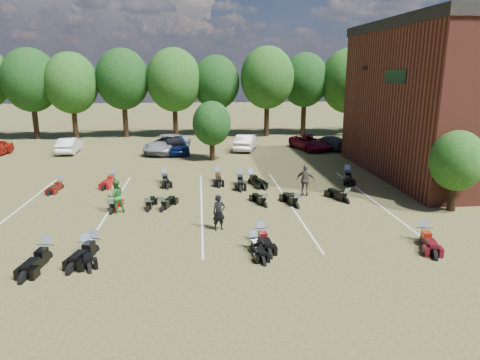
{
  "coord_description": "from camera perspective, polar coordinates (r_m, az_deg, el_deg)",
  "views": [
    {
      "loc": [
        -3.01,
        -19.91,
        7.44
      ],
      "look_at": [
        -0.74,
        4.0,
        1.2
      ],
      "focal_mm": 32.0,
      "sensor_mm": 36.0,
      "label": 1
    }
  ],
  "objects": [
    {
      "name": "motorcycle_7",
      "position": [
        23.84,
        -16.68,
        -4.25
      ],
      "size": [
        0.78,
        2.07,
        1.14
      ],
      "primitive_type": null,
      "rotation": [
        0.0,
        0.0,
        3.08
      ],
      "color": "#930C0A",
      "rests_on": "ground"
    },
    {
      "name": "person_black",
      "position": [
        20.3,
        -2.83,
        -4.37
      ],
      "size": [
        0.72,
        0.57,
        1.72
      ],
      "primitive_type": "imported",
      "rotation": [
        0.0,
        0.0,
        0.29
      ],
      "color": "black",
      "rests_on": "ground"
    },
    {
      "name": "motorcycle_6",
      "position": [
        20.87,
        23.23,
        -7.56
      ],
      "size": [
        1.33,
        2.51,
        1.33
      ],
      "primitive_type": null,
      "rotation": [
        0.0,
        0.0,
        -0.25
      ],
      "color": "#4B0A14",
      "rests_on": "ground"
    },
    {
      "name": "motorcycle_15",
      "position": [
        30.0,
        -16.56,
        -0.41
      ],
      "size": [
        1.09,
        2.41,
        1.29
      ],
      "primitive_type": null,
      "rotation": [
        0.0,
        0.0,
        -0.16
      ],
      "color": "#A00B10",
      "rests_on": "ground"
    },
    {
      "name": "person_grey",
      "position": [
        25.94,
        8.72,
        -0.04
      ],
      "size": [
        1.23,
        0.93,
        1.95
      ],
      "primitive_type": "imported",
      "rotation": [
        0.0,
        0.0,
        2.69
      ],
      "color": "#534F47",
      "rests_on": "ground"
    },
    {
      "name": "motorcycle_10",
      "position": [
        23.72,
        -12.11,
        -4.05
      ],
      "size": [
        0.79,
        2.05,
        1.12
      ],
      "primitive_type": null,
      "rotation": [
        0.0,
        0.0,
        3.06
      ],
      "color": "black",
      "rests_on": "ground"
    },
    {
      "name": "motorcycle_3",
      "position": [
        18.45,
        1.8,
        -9.21
      ],
      "size": [
        0.92,
        2.07,
        1.11
      ],
      "primitive_type": null,
      "rotation": [
        0.0,
        0.0,
        0.14
      ],
      "color": "black",
      "rests_on": "ground"
    },
    {
      "name": "motorcycle_14",
      "position": [
        29.78,
        -22.72,
        -1.06
      ],
      "size": [
        0.97,
        2.14,
        1.15
      ],
      "primitive_type": null,
      "rotation": [
        0.0,
        0.0,
        -0.16
      ],
      "color": "#480E0A",
      "rests_on": "ground"
    },
    {
      "name": "car_6",
      "position": [
        41.28,
        9.28,
        4.96
      ],
      "size": [
        3.53,
        5.39,
        1.38
      ],
      "primitive_type": "imported",
      "rotation": [
        0.0,
        0.0,
        0.27
      ],
      "color": "#5E0518",
      "rests_on": "ground"
    },
    {
      "name": "motorcycle_5",
      "position": [
        19.28,
        2.79,
        -8.15
      ],
      "size": [
        0.89,
        2.31,
        1.26
      ],
      "primitive_type": null,
      "rotation": [
        0.0,
        0.0,
        0.08
      ],
      "color": "black",
      "rests_on": "ground"
    },
    {
      "name": "car_4",
      "position": [
        39.4,
        -8.5,
        4.71
      ],
      "size": [
        2.76,
        5.0,
        1.61
      ],
      "primitive_type": "imported",
      "rotation": [
        0.0,
        0.0,
        0.19
      ],
      "color": "navy",
      "rests_on": "ground"
    },
    {
      "name": "motorcycle_9",
      "position": [
        23.57,
        -10.23,
        -4.08
      ],
      "size": [
        1.31,
        2.21,
        1.17
      ],
      "primitive_type": null,
      "rotation": [
        0.0,
        0.0,
        2.82
      ],
      "color": "black",
      "rests_on": "ground"
    },
    {
      "name": "car_3",
      "position": [
        40.2,
        -8.91,
        4.81
      ],
      "size": [
        2.87,
        5.41,
        1.5
      ],
      "primitive_type": "imported",
      "rotation": [
        0.0,
        0.0,
        3.3
      ],
      "color": "black",
      "rests_on": "ground"
    },
    {
      "name": "car_7",
      "position": [
        41.86,
        11.79,
        4.92
      ],
      "size": [
        3.34,
        4.83,
        1.3
      ],
      "primitive_type": "imported",
      "rotation": [
        0.0,
        0.0,
        3.52
      ],
      "color": "#323237",
      "rests_on": "ground"
    },
    {
      "name": "motorcycle_2",
      "position": [
        19.09,
        -18.86,
        -9.2
      ],
      "size": [
        1.37,
        2.55,
        1.35
      ],
      "primitive_type": null,
      "rotation": [
        0.0,
        0.0,
        -0.26
      ],
      "color": "black",
      "rests_on": "ground"
    },
    {
      "name": "motorcycle_19",
      "position": [
        28.84,
        1.5,
        -0.39
      ],
      "size": [
        1.54,
        2.53,
        1.35
      ],
      "primitive_type": null,
      "rotation": [
        0.0,
        0.0,
        0.34
      ],
      "color": "black",
      "rests_on": "ground"
    },
    {
      "name": "car_1",
      "position": [
        42.15,
        -21.79,
        4.33
      ],
      "size": [
        1.61,
        4.32,
        1.41
      ],
      "primitive_type": "imported",
      "rotation": [
        0.0,
        0.0,
        3.17
      ],
      "color": "silver",
      "rests_on": "ground"
    },
    {
      "name": "car_5",
      "position": [
        40.54,
        0.84,
        5.07
      ],
      "size": [
        2.85,
        4.84,
        1.51
      ],
      "primitive_type": "imported",
      "rotation": [
        0.0,
        0.0,
        2.85
      ],
      "color": "beige",
      "rests_on": "ground"
    },
    {
      "name": "tree_line",
      "position": [
        48.96,
        -3.14,
        13.22
      ],
      "size": [
        56.0,
        6.0,
        9.79
      ],
      "color": "black",
      "rests_on": "ground"
    },
    {
      "name": "motorcycle_16",
      "position": [
        29.43,
        -10.05,
        -0.31
      ],
      "size": [
        1.14,
        2.39,
        1.28
      ],
      "primitive_type": null,
      "rotation": [
        0.0,
        0.0,
        0.18
      ],
      "color": "black",
      "rests_on": "ground"
    },
    {
      "name": "person_green",
      "position": [
        23.63,
        -16.2,
        -2.09
      ],
      "size": [
        1.07,
        0.97,
        1.8
      ],
      "primitive_type": "imported",
      "rotation": [
        0.0,
        0.0,
        3.54
      ],
      "color": "#2B6D29",
      "rests_on": "ground"
    },
    {
      "name": "motorcycle_18",
      "position": [
        28.59,
        -0.01,
        -0.52
      ],
      "size": [
        0.97,
        2.55,
        1.39
      ],
      "primitive_type": null,
      "rotation": [
        0.0,
        0.0,
        -0.07
      ],
      "color": "black",
      "rests_on": "ground"
    },
    {
      "name": "young_tree_near_building",
      "position": [
        25.33,
        26.97,
        2.3
      ],
      "size": [
        2.8,
        2.8,
        4.16
      ],
      "color": "black",
      "rests_on": "ground"
    },
    {
      "name": "motorcycle_20",
      "position": [
        30.67,
        14.06,
        0.08
      ],
      "size": [
        1.36,
        2.61,
        1.39
      ],
      "primitive_type": null,
      "rotation": [
        0.0,
        0.0,
        -0.24
      ],
      "color": "black",
      "rests_on": "ground"
    },
    {
      "name": "motorcycle_12",
      "position": [
        23.94,
        7.48,
        -3.67
      ],
      "size": [
        1.19,
        2.31,
        1.23
      ],
      "primitive_type": null,
      "rotation": [
        0.0,
        0.0,
        3.37
      ],
      "color": "black",
      "rests_on": "ground"
    },
    {
      "name": "motorcycle_1",
      "position": [
        19.13,
        -24.3,
        -9.69
      ],
      "size": [
        1.1,
        2.52,
        1.36
      ],
      "primitive_type": null,
      "rotation": [
        0.0,
        0.0,
        -0.14
      ],
      "color": "black",
      "rests_on": "ground"
    },
    {
      "name": "young_tree_midfield",
      "position": [
        35.69,
        -3.79,
        7.54
      ],
      "size": [
        3.2,
        3.2,
        4.7
      ],
      "color": "black",
      "rests_on": "ground"
    },
    {
      "name": "motorcycle_0",
      "position": [
        19.0,
        -19.77,
        -9.4
      ],
      "size": [
        1.32,
        2.28,
        1.21
      ],
      "primitive_type": null,
      "rotation": [
        0.0,
        0.0,
        0.31
      ],
      "color": "black",
      "rests_on": "ground"
    },
    {
      "name": "parking_lines",
      "position": [
        24.08,
        -5.14,
        -3.47
      ],
      "size": [
        20.1,
        14.0,
        0.01
      ],
      "color": "silver",
      "rests_on": "ground"
    },
    {
      "name": "ground",
      "position": [
        21.46,
        3.0,
        -5.74
      ],
      "size": [
        160.0,
        160.0,
        0.0
      ],
      "primitive_type": "plane",
      "color": "brown",
      "rests_on": "ground"
    },
    {
      "name": "car_2",
      "position": [
        39.86,
        -9.72,
        4.77
      ],
      "size": [
        4.6,
        6.38,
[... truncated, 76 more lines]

